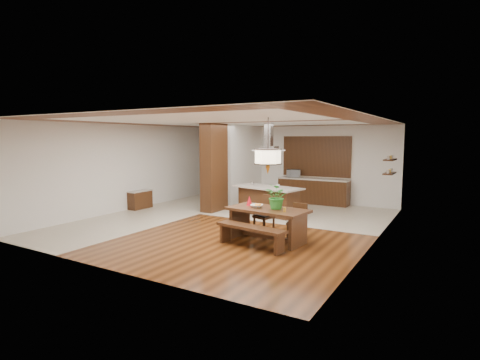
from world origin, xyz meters
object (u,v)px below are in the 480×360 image
Objects in this scene: island_cup at (278,186)px; range_hood at (269,137)px; pendant_lantern at (268,146)px; kitchen_island at (268,200)px; microwave at (293,173)px; dining_table at (267,217)px; fruit_bowl at (257,206)px; dining_chair_right at (297,222)px; dining_bench at (251,237)px; foliage_plant at (277,197)px; dining_chair_left at (264,214)px; hallway_console at (140,200)px.

range_hood is at bearing 164.70° from island_cup.
pendant_lantern is 10.67× the size of island_cup.
range_hood reaches higher than kitchen_island.
kitchen_island is at bearing -105.94° from microwave.
fruit_bowl is at bearing -175.05° from dining_table.
dining_table is at bearing -128.47° from dining_chair_right.
dining_bench is 3.66m from kitchen_island.
island_cup is 2.88m from microwave.
dining_chair_right is 0.87m from foliage_plant.
dining_chair_left is 1.13× the size of dining_chair_right.
dining_table is at bearing -14.58° from hallway_console.
kitchen_island is (-1.33, 2.76, -0.11)m from dining_table.
dining_chair_right is 6.98× the size of island_cup.
foliage_plant is at bearing 5.37° from pendant_lantern.
island_cup is at bearing 104.89° from dining_bench.
foliage_plant is at bearing -113.24° from dining_chair_right.
range_hood is at bearing 115.74° from pendant_lantern.
dining_bench is 1.91× the size of range_hood.
dining_chair_left reaches higher than dining_chair_right.
fruit_bowl is at bearing -57.05° from kitchen_island.
hallway_console is 6.20m from dining_chair_right.
foliage_plant is (0.24, 0.02, -1.16)m from pendant_lantern.
dining_table reaches higher than dining_bench.
hallway_console is 5.73m from microwave.
island_cup reaches higher than hallway_console.
range_hood is 3.05m from microwave.
island_cup is (0.37, -0.10, -1.51)m from range_hood.
range_hood is (-1.33, 2.76, 1.89)m from dining_table.
fruit_bowl reaches higher than dining_table.
foliage_plant is 0.25× the size of kitchen_island.
dining_chair_right is 3.56m from range_hood.
kitchen_island reaches higher than hallway_console.
kitchen_island is 2.00m from range_hood.
foliage_plant is at bearing 65.53° from dining_bench.
dining_table is 6.87× the size of fruit_bowl.
island_cup is (-0.89, 3.34, 0.71)m from dining_bench.
range_hood reaches higher than island_cup.
range_hood is at bearing 17.06° from hallway_console.
microwave is (-1.59, 5.47, -1.15)m from pendant_lantern.
dining_table is 2.86m from island_cup.
island_cup is (-0.96, 2.66, -1.29)m from pendant_lantern.
foliage_plant is 3.22m from kitchen_island.
dining_bench is at bearing -59.71° from dining_chair_left.
dining_table is at bearing 0.00° from pendant_lantern.
island_cup is (0.37, -0.10, 0.49)m from kitchen_island.
hallway_console is 5.26m from dining_chair_left.
dining_chair_left is at bearing -66.47° from range_hood.
island_cup is at bearing 14.61° from hallway_console.
dining_bench is at bearing -96.54° from pendant_lantern.
island_cup is at bearing 104.33° from fruit_bowl.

